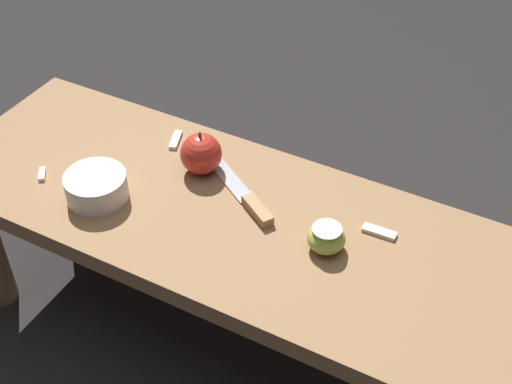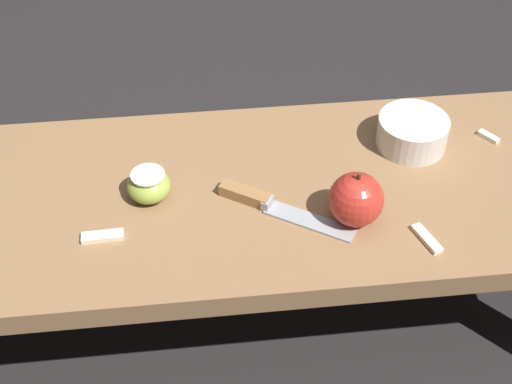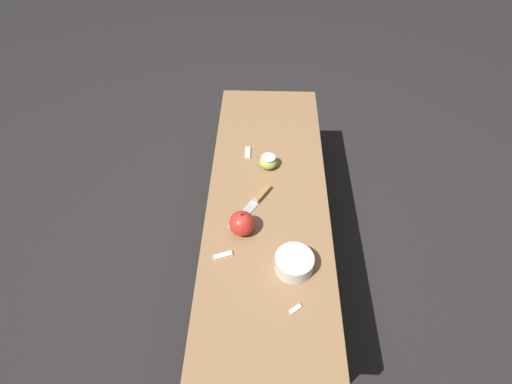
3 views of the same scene
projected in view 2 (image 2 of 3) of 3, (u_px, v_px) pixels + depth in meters
ground_plane at (246, 331)px, 1.42m from camera, size 8.00×8.00×0.00m
wooden_bench at (244, 221)px, 1.20m from camera, size 1.32×0.43×0.39m
knife at (264, 203)px, 1.12m from camera, size 0.21×0.15×0.02m
apple_whole at (356, 200)px, 1.07m from camera, size 0.08×0.08×0.10m
apple_cut at (149, 185)px, 1.12m from camera, size 0.07×0.07×0.05m
apple_slice_near_knife at (103, 236)px, 1.07m from camera, size 0.06×0.02×0.01m
apple_slice_center at (489, 137)px, 1.24m from camera, size 0.03×0.04×0.01m
apple_slice_near_bowl at (427, 239)px, 1.07m from camera, size 0.04×0.06×0.01m
bowl at (412, 132)px, 1.21m from camera, size 0.12×0.12×0.05m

